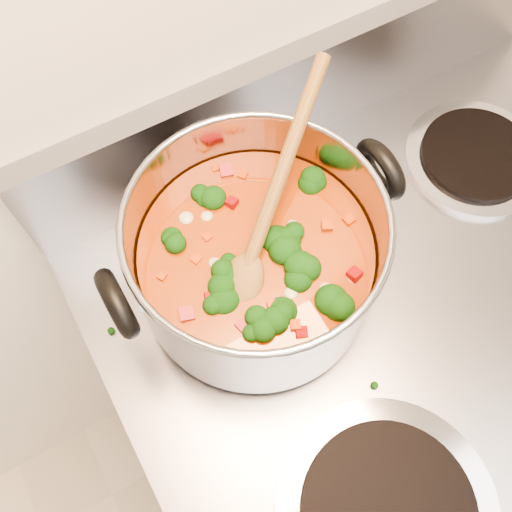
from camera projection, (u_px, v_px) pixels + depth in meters
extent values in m
cube|color=gray|center=(370.00, 391.00, 1.13)|extent=(0.79, 0.69, 0.92)
cube|color=gray|center=(304.00, 92.00, 0.76)|extent=(0.79, 0.03, 0.16)
cylinder|color=#A5A5AD|center=(387.00, 512.00, 0.61)|extent=(0.24, 0.24, 0.01)
cylinder|color=black|center=(389.00, 512.00, 0.60)|extent=(0.19, 0.19, 0.01)
cylinder|color=#A5A5AD|center=(244.00, 279.00, 0.73)|extent=(0.20, 0.20, 0.01)
cylinder|color=black|center=(244.00, 276.00, 0.72)|extent=(0.16, 0.16, 0.01)
cylinder|color=#A5A5AD|center=(475.00, 158.00, 0.81)|extent=(0.20, 0.20, 0.01)
cylinder|color=black|center=(477.00, 154.00, 0.80)|extent=(0.16, 0.16, 0.01)
cylinder|color=#97979E|center=(256.00, 255.00, 0.64)|extent=(0.28, 0.28, 0.15)
torus|color=#97979E|center=(256.00, 222.00, 0.57)|extent=(0.28, 0.28, 0.01)
cylinder|color=#99370D|center=(256.00, 266.00, 0.67)|extent=(0.26, 0.26, 0.09)
torus|color=black|center=(117.00, 303.00, 0.56)|extent=(0.02, 0.08, 0.08)
torus|color=black|center=(380.00, 169.00, 0.63)|extent=(0.02, 0.08, 0.08)
ellipsoid|color=black|center=(303.00, 225.00, 0.64)|extent=(0.04, 0.04, 0.03)
ellipsoid|color=black|center=(247.00, 165.00, 0.68)|extent=(0.04, 0.04, 0.03)
ellipsoid|color=black|center=(344.00, 257.00, 0.63)|extent=(0.04, 0.04, 0.03)
ellipsoid|color=black|center=(260.00, 239.00, 0.64)|extent=(0.04, 0.04, 0.03)
ellipsoid|color=black|center=(156.00, 269.00, 0.62)|extent=(0.04, 0.04, 0.03)
ellipsoid|color=black|center=(152.00, 237.00, 0.64)|extent=(0.04, 0.04, 0.03)
ellipsoid|color=black|center=(340.00, 278.00, 0.61)|extent=(0.04, 0.04, 0.03)
ellipsoid|color=black|center=(235.00, 184.00, 0.67)|extent=(0.04, 0.04, 0.03)
ellipsoid|color=black|center=(277.00, 282.00, 0.61)|extent=(0.04, 0.04, 0.03)
ellipsoid|color=black|center=(308.00, 271.00, 0.62)|extent=(0.04, 0.04, 0.03)
ellipsoid|color=black|center=(210.00, 208.00, 0.65)|extent=(0.04, 0.04, 0.03)
ellipsoid|color=#9F0517|center=(326.00, 242.00, 0.63)|extent=(0.01, 0.01, 0.01)
ellipsoid|color=#9F0517|center=(347.00, 272.00, 0.62)|extent=(0.01, 0.01, 0.01)
ellipsoid|color=#9F0517|center=(267.00, 328.00, 0.59)|extent=(0.01, 0.01, 0.01)
ellipsoid|color=#9F0517|center=(182.00, 199.00, 0.66)|extent=(0.01, 0.01, 0.01)
ellipsoid|color=#9F0517|center=(255.00, 351.00, 0.58)|extent=(0.01, 0.01, 0.01)
ellipsoid|color=#9F0517|center=(195.00, 183.00, 0.67)|extent=(0.01, 0.01, 0.01)
ellipsoid|color=#9F0517|center=(273.00, 193.00, 0.66)|extent=(0.01, 0.01, 0.01)
ellipsoid|color=#9F0517|center=(273.00, 180.00, 0.67)|extent=(0.01, 0.01, 0.01)
ellipsoid|color=#9F0517|center=(298.00, 268.00, 0.62)|extent=(0.01, 0.01, 0.01)
ellipsoid|color=#9F0517|center=(258.00, 283.00, 0.61)|extent=(0.01, 0.01, 0.01)
ellipsoid|color=#A93309|center=(219.00, 217.00, 0.65)|extent=(0.01, 0.01, 0.01)
ellipsoid|color=#A93309|center=(303.00, 277.00, 0.62)|extent=(0.01, 0.01, 0.01)
ellipsoid|color=#A93309|center=(266.00, 250.00, 0.63)|extent=(0.01, 0.01, 0.01)
ellipsoid|color=#A93309|center=(299.00, 173.00, 0.67)|extent=(0.01, 0.01, 0.01)
ellipsoid|color=#A93309|center=(218.00, 346.00, 0.58)|extent=(0.01, 0.01, 0.01)
ellipsoid|color=#A93309|center=(297.00, 177.00, 0.67)|extent=(0.01, 0.01, 0.01)
ellipsoid|color=#A93309|center=(177.00, 250.00, 0.63)|extent=(0.01, 0.01, 0.01)
ellipsoid|color=#A93309|center=(328.00, 261.00, 0.62)|extent=(0.01, 0.01, 0.01)
ellipsoid|color=#A93309|center=(227.00, 213.00, 0.65)|extent=(0.01, 0.01, 0.01)
ellipsoid|color=#A93309|center=(341.00, 302.00, 0.60)|extent=(0.01, 0.01, 0.01)
ellipsoid|color=#A93309|center=(211.00, 174.00, 0.67)|extent=(0.01, 0.01, 0.01)
ellipsoid|color=tan|center=(209.00, 199.00, 0.66)|extent=(0.02, 0.02, 0.01)
ellipsoid|color=tan|center=(257.00, 206.00, 0.65)|extent=(0.02, 0.02, 0.01)
ellipsoid|color=tan|center=(311.00, 254.00, 0.63)|extent=(0.02, 0.02, 0.01)
ellipsoid|color=tan|center=(345.00, 302.00, 0.60)|extent=(0.02, 0.02, 0.01)
ellipsoid|color=tan|center=(286.00, 268.00, 0.62)|extent=(0.02, 0.02, 0.01)
ellipsoid|color=tan|center=(297.00, 210.00, 0.65)|extent=(0.02, 0.02, 0.01)
ellipsoid|color=tan|center=(225.00, 340.00, 0.58)|extent=(0.02, 0.02, 0.01)
ellipsoid|color=brown|center=(241.00, 285.00, 0.61)|extent=(0.09, 0.09, 0.05)
cylinder|color=brown|center=(283.00, 169.00, 0.62)|extent=(0.21, 0.17, 0.11)
ellipsoid|color=black|center=(280.00, 471.00, 0.63)|extent=(0.01, 0.01, 0.01)
ellipsoid|color=black|center=(400.00, 212.00, 0.77)|extent=(0.01, 0.01, 0.01)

